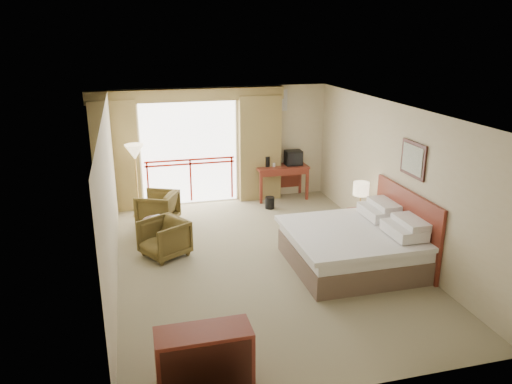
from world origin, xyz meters
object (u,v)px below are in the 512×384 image
object	(u,v)px
nightstand	(360,224)
tv	(293,158)
desk	(281,172)
armchair_near	(165,255)
bed	(355,246)
side_table	(155,227)
dresser	(204,359)
wastebasket	(270,203)
armchair_far	(159,224)
floor_lamp	(135,155)
table_lamp	(361,189)

from	to	relation	value
nightstand	tv	size ratio (longest dim) A/B	1.39
desk	armchair_near	distance (m)	4.08
bed	nightstand	world-z (taller)	bed
tv	side_table	bearing A→B (deg)	-140.35
nightstand	side_table	bearing A→B (deg)	169.80
side_table	bed	bearing A→B (deg)	-29.44
desk	dresser	world-z (taller)	desk
desk	wastebasket	bearing A→B (deg)	-128.31
armchair_far	side_table	world-z (taller)	side_table
desk	tv	bearing A→B (deg)	-15.97
side_table	armchair_far	bearing A→B (deg)	83.49
wastebasket	bed	bearing A→B (deg)	-79.25
dresser	armchair_far	bearing A→B (deg)	87.56
armchair_near	tv	bearing A→B (deg)	97.83
wastebasket	floor_lamp	distance (m)	3.20
tv	dresser	bearing A→B (deg)	-107.18
bed	desk	bearing A→B (deg)	91.94
armchair_near	desk	bearing A→B (deg)	101.14
nightstand	table_lamp	size ratio (longest dim) A/B	1.00
desk	dresser	size ratio (longest dim) A/B	1.15
tv	dresser	size ratio (longest dim) A/B	0.36
armchair_far	armchair_near	distance (m)	1.62
bed	wastebasket	xyz separation A→B (m)	(-0.61, 3.19, -0.24)
bed	tv	xyz separation A→B (m)	(0.17, 3.84, 0.62)
table_lamp	side_table	xyz separation A→B (m)	(-3.94, 0.64, -0.64)
armchair_far	wastebasket	bearing A→B (deg)	122.60
nightstand	dresser	world-z (taller)	dresser
wastebasket	side_table	bearing A→B (deg)	-153.37
desk	armchair_far	xyz separation A→B (m)	(-3.03, -1.04, -0.64)
desk	side_table	xyz separation A→B (m)	(-3.14, -2.05, -0.30)
armchair_far	bed	bearing A→B (deg)	73.12
bed	table_lamp	size ratio (longest dim) A/B	3.88
side_table	wastebasket	bearing A→B (deg)	26.63
dresser	table_lamp	bearing A→B (deg)	40.50
floor_lamp	dresser	xyz separation A→B (m)	(0.54, -5.88, -1.02)
armchair_near	floor_lamp	xyz separation A→B (m)	(-0.38, 2.22, 1.39)
nightstand	armchair_near	distance (m)	3.83
bed	armchair_far	distance (m)	4.28
floor_lamp	dresser	bearing A→B (deg)	-84.74
bed	wastebasket	size ratio (longest dim) A/B	7.83
desk	floor_lamp	size ratio (longest dim) A/B	0.78
bed	wastebasket	bearing A→B (deg)	100.75
armchair_far	floor_lamp	distance (m)	1.56
armchair_near	table_lamp	bearing A→B (deg)	59.36
armchair_far	table_lamp	bearing A→B (deg)	91.92
table_lamp	bed	bearing A→B (deg)	-118.94
table_lamp	desk	distance (m)	2.83
nightstand	side_table	distance (m)	4.00
desk	armchair_near	size ratio (longest dim) A/B	1.67
floor_lamp	desk	bearing A→B (deg)	7.34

